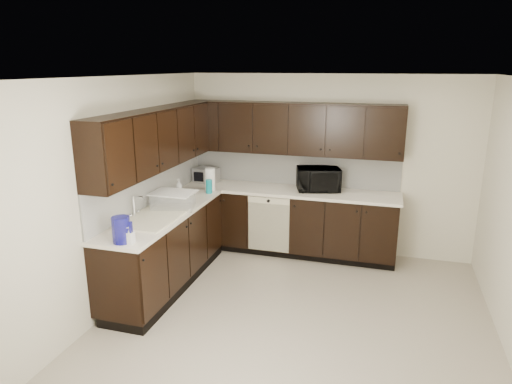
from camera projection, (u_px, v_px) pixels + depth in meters
floor at (297, 316)px, 4.90m from camera, size 4.00×4.00×0.00m
ceiling at (304, 77)px, 4.23m from camera, size 4.00×4.00×0.00m
wall_back at (328, 165)px, 6.41m from camera, size 4.00×0.02×2.50m
wall_left at (125, 191)px, 5.11m from camera, size 0.02×4.00×2.50m
wall_front at (236, 301)px, 2.72m from camera, size 4.00×0.02×2.50m
lower_cabinets at (241, 235)px, 6.09m from camera, size 3.00×2.80×0.90m
countertop at (240, 199)px, 5.95m from camera, size 3.03×2.83×0.04m
backsplash at (230, 175)px, 6.13m from camera, size 3.00×2.80×0.48m
upper_cabinets at (235, 133)px, 5.84m from camera, size 3.00×2.80×0.70m
dishwasher at (269, 221)px, 6.25m from camera, size 0.58×0.04×0.78m
sink at (152, 225)px, 5.11m from camera, size 0.54×0.82×0.42m
microwave at (318, 179)px, 6.26m from camera, size 0.66×0.54×0.32m
soap_bottle_a at (130, 235)px, 4.40m from camera, size 0.08×0.08×0.17m
soap_bottle_b at (179, 188)px, 5.94m from camera, size 0.12×0.12×0.24m
toaster_oven at (206, 175)px, 6.71m from camera, size 0.40×0.35×0.21m
storage_bin at (173, 200)px, 5.49m from camera, size 0.57×0.48×0.19m
blue_pitcher at (121, 230)px, 4.41m from camera, size 0.20×0.20×0.26m
teal_tumbler at (209, 186)px, 6.13m from camera, size 0.09×0.09×0.19m
paper_towel_roll at (210, 179)px, 6.27m from camera, size 0.15×0.15×0.31m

